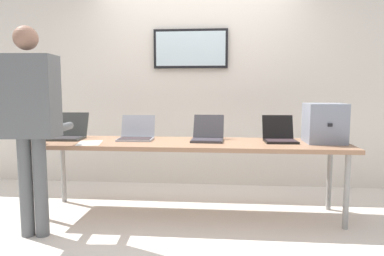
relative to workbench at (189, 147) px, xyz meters
name	(u,v)px	position (x,y,z in m)	size (l,w,h in m)	color
ground	(190,216)	(0.00, 0.00, -0.70)	(8.00, 8.00, 0.04)	silver
back_wall	(198,87)	(0.00, 1.13, 0.58)	(8.00, 0.11, 2.50)	silver
workbench	(189,147)	(0.00, 0.00, 0.00)	(3.02, 0.70, 0.72)	#9A7053
equipment_box	(324,123)	(1.28, 0.06, 0.23)	(0.35, 0.36, 0.37)	gray
laptop_station_0	(68,133)	(-1.27, 0.11, 0.11)	(0.35, 0.38, 0.26)	#393C39
laptop_station_1	(136,134)	(-0.55, 0.11, 0.10)	(0.36, 0.32, 0.24)	#AAAFBB
laptop_station_2	(208,135)	(0.17, 0.11, 0.10)	(0.32, 0.40, 0.24)	#363438
laptop_station_3	(279,136)	(0.87, 0.10, 0.10)	(0.32, 0.34, 0.25)	black
person	(30,111)	(-1.25, -0.62, 0.38)	(0.47, 0.61, 1.73)	#5A5D60
paper_sheet	(89,143)	(-0.94, -0.17, 0.05)	(0.27, 0.33, 0.00)	white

